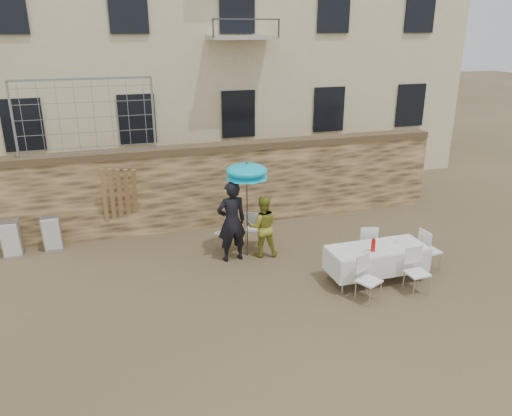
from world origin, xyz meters
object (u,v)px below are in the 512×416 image
object	(u,v)px
woman_dress	(263,226)
couple_chair_left	(226,232)
table_chair_front_right	(417,272)
chair_stack_right	(52,231)
umbrella	(247,174)
couple_chair_right	(254,228)
table_chair_front_left	(369,280)
chair_stack_left	(12,236)
table_chair_side	(430,250)
soda_bottle	(373,245)
man_suit	(232,221)
banquet_table	(377,249)
table_chair_back	(366,244)

from	to	relation	value
woman_dress	couple_chair_left	xyz separation A→B (m)	(-0.75, 0.55, -0.26)
table_chair_front_right	chair_stack_right	bearing A→B (deg)	145.15
umbrella	couple_chair_left	distance (m)	1.66
couple_chair_right	table_chair_front_left	xyz separation A→B (m)	(1.38, -3.20, 0.00)
table_chair_front_left	chair_stack_left	world-z (taller)	table_chair_front_left
umbrella	table_chair_side	world-z (taller)	umbrella
woman_dress	soda_bottle	bearing A→B (deg)	141.03
woman_dress	couple_chair_right	size ratio (longest dim) A/B	1.55
man_suit	soda_bottle	xyz separation A→B (m)	(2.48, -2.05, -0.05)
table_chair_front_right	woman_dress	bearing A→B (deg)	129.91
banquet_table	chair_stack_right	world-z (taller)	chair_stack_right
soda_bottle	table_chair_front_right	world-z (taller)	soda_bottle
table_chair_front_left	chair_stack_left	distance (m)	8.35
table_chair_front_right	chair_stack_right	xyz separation A→B (m)	(-7.20, 4.54, -0.02)
couple_chair_right	table_chair_back	distance (m)	2.73
table_chair_back	table_chair_side	world-z (taller)	same
soda_bottle	man_suit	bearing A→B (deg)	140.45
soda_bottle	chair_stack_right	xyz separation A→B (m)	(-6.50, 3.94, -0.45)
woman_dress	couple_chair_left	distance (m)	0.97
table_chair_front_left	man_suit	bearing A→B (deg)	103.20
banquet_table	table_chair_front_left	xyz separation A→B (m)	(-0.60, -0.75, -0.25)
table_chair_back	chair_stack_right	size ratio (longest dim) A/B	1.04
umbrella	chair_stack_left	distance (m)	5.83
couple_chair_right	table_chair_front_left	size ratio (longest dim) A/B	1.00
couple_chair_left	table_chair_back	world-z (taller)	same
couple_chair_left	table_chair_front_left	size ratio (longest dim) A/B	1.00
umbrella	couple_chair_right	distance (m)	1.64
table_chair_back	chair_stack_left	distance (m)	8.36
woman_dress	table_chair_front_left	bearing A→B (deg)	127.52
table_chair_front_left	umbrella	bearing A→B (deg)	96.49
woman_dress	chair_stack_right	xyz separation A→B (m)	(-4.77, 1.89, -0.28)
man_suit	umbrella	distance (m)	1.15
woman_dress	man_suit	bearing A→B (deg)	10.84
couple_chair_left	couple_chair_right	size ratio (longest dim) A/B	1.00
banquet_table	table_chair_side	size ratio (longest dim) A/B	2.19
soda_bottle	couple_chair_left	bearing A→B (deg)	133.67
man_suit	table_chair_front_left	xyz separation A→B (m)	(2.08, -2.65, -0.48)
woman_dress	table_chair_back	size ratio (longest dim) A/B	1.55
couple_chair_right	soda_bottle	xyz separation A→B (m)	(1.78, -2.60, 0.43)
banquet_table	chair_stack_right	bearing A→B (deg)	150.52
man_suit	table_chair_front_left	world-z (taller)	man_suit
umbrella	chair_stack_right	bearing A→B (deg)	157.95
couple_chair_right	soda_bottle	bearing A→B (deg)	148.54
table_chair_front_right	table_chair_front_left	bearing A→B (deg)	177.37
soda_bottle	chair_stack_left	xyz separation A→B (m)	(-7.40, 3.94, -0.45)
table_chair_front_right	table_chair_side	size ratio (longest dim) A/B	1.00
umbrella	soda_bottle	world-z (taller)	umbrella
woman_dress	banquet_table	bearing A→B (deg)	146.32
umbrella	woman_dress	bearing A→B (deg)	-15.95
table_chair_front_right	umbrella	bearing A→B (deg)	132.70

